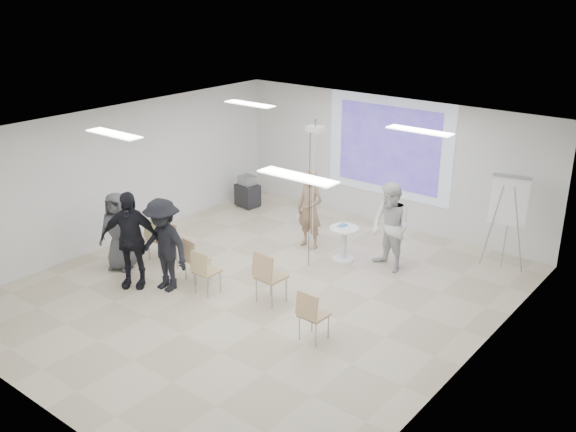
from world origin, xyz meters
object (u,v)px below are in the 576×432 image
Objects in this scene: chair_left_inner at (194,257)px; chair_center at (204,269)px; player_left at (310,204)px; chair_left_mid at (173,239)px; audience_mid at (163,239)px; flipchart_easel at (509,201)px; pedestal_table at (344,242)px; chair_right_inner at (268,274)px; player_right at (391,223)px; chair_right_far at (311,312)px; audience_outer at (118,227)px; audience_left at (130,233)px; av_cart at (248,192)px; chair_far_left at (157,236)px; laptop at (198,257)px.

chair_center is (0.54, -0.26, -0.00)m from chair_left_inner.
player_left is 2.05× the size of chair_left_mid.
audience_mid is 1.04× the size of flipchart_easel.
chair_right_inner is at bearing -89.91° from pedestal_table.
chair_right_inner is (-0.93, -2.63, -0.40)m from player_right.
player_left is 2.23× the size of chair_left_inner.
audience_outer is at bearing -176.80° from chair_right_far.
audience_left is 4.88m from av_cart.
chair_right_far is (3.90, -0.58, -0.04)m from chair_left_mid.
chair_right_far is at bearing -32.59° from av_cart.
pedestal_table is 3.72m from audience_mid.
chair_far_left reaches higher than chair_left_inner.
laptop is (-2.61, -2.72, -0.52)m from player_right.
flipchart_easel is at bearing 52.16° from chair_left_inner.
audience_left is (-1.51, -3.56, 0.10)m from player_left.
chair_right_inner is (0.00, -2.41, 0.18)m from pedestal_table.
audience_left is at bearing -124.99° from chair_left_inner.
audience_outer is (-2.31, -3.23, -0.08)m from player_left.
audience_mid reaches higher than chair_right_inner.
chair_right_inner reaches higher than laptop.
player_left reaches higher than chair_right_far.
player_left is 2.39× the size of av_cart.
audience_outer reaches higher than chair_right_far.
chair_center is 6.00m from flipchart_easel.
audience_outer is (-3.27, -3.11, 0.48)m from pedestal_table.
chair_left_inner is at bearing -15.58° from chair_far_left.
player_right is 3.81m from laptop.
chair_left_mid is (-2.55, -2.36, 0.15)m from pedestal_table.
chair_far_left is (-2.01, -2.51, -0.43)m from player_left.
flipchart_easel is at bearing 46.04° from audience_mid.
audience_left is at bearing -125.68° from pedestal_table.
audience_left is (-1.33, -0.58, 0.56)m from chair_center.
chair_right_far is 2.75× the size of laptop.
chair_left_inner is at bearing -6.23° from audience_outer.
av_cart is (-2.60, 4.08, -0.14)m from chair_center.
laptop is at bearing -102.54° from player_left.
audience_mid is (1.11, -0.77, 0.47)m from chair_far_left.
audience_left is at bearing 57.68° from laptop.
player_right reaches higher than chair_left_inner.
chair_center is at bearing -141.37° from flipchart_easel.
chair_right_far reaches higher than pedestal_table.
pedestal_table is at bearing 68.33° from chair_center.
chair_left_mid is 6.66m from flipchart_easel.
laptop is at bearing 15.49° from audience_left.
pedestal_table is at bearing -159.55° from flipchart_easel.
laptop is (-0.53, 0.35, -0.05)m from chair_center.
player_right is at bearing 5.46° from player_left.
chair_left_inner is 0.49× the size of audience_outer.
player_left is at bearing 74.17° from audience_mid.
audience_mid reaches higher than player_right.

